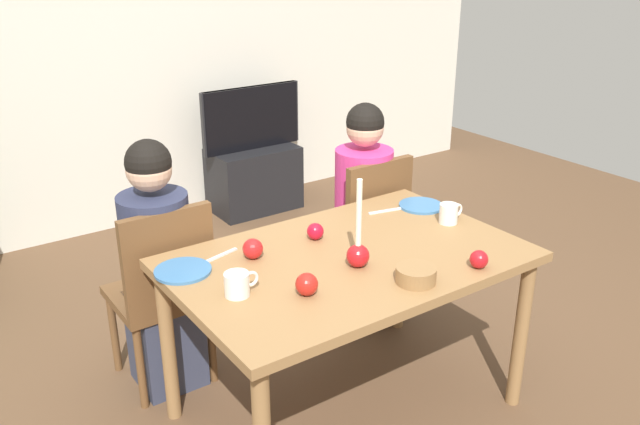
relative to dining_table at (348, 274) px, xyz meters
name	(u,v)px	position (x,y,z in m)	size (l,w,h in m)	color
ground_plane	(346,408)	(0.00, 0.00, -0.67)	(7.68, 7.68, 0.00)	brown
back_wall	(113,40)	(0.00, 2.60, 0.63)	(6.40, 0.10, 2.60)	beige
dining_table	(348,274)	(0.00, 0.00, 0.00)	(1.40, 0.90, 0.75)	olive
chair_left	(163,286)	(-0.55, 0.61, -0.15)	(0.40, 0.40, 0.90)	brown
chair_right	(366,227)	(0.58, 0.61, -0.15)	(0.40, 0.40, 0.90)	brown
person_left_child	(159,272)	(-0.55, 0.64, -0.10)	(0.30, 0.30, 1.17)	#33384C
person_right_child	(363,215)	(0.58, 0.64, -0.10)	(0.30, 0.30, 1.17)	#33384C
tv_stand	(254,179)	(0.85, 2.30, -0.43)	(0.64, 0.40, 0.48)	black
tv	(251,118)	(0.85, 2.30, 0.04)	(0.79, 0.05, 0.46)	black
candle_centerpiece	(358,249)	(-0.03, -0.09, 0.16)	(0.09, 0.09, 0.36)	red
plate_left	(183,271)	(-0.60, 0.25, 0.09)	(0.22, 0.22, 0.01)	teal
plate_right	(421,206)	(0.60, 0.22, 0.09)	(0.21, 0.21, 0.01)	teal
mug_left	(238,284)	(-0.51, -0.03, 0.13)	(0.13, 0.09, 0.09)	silver
mug_right	(449,213)	(0.57, 0.01, 0.13)	(0.13, 0.08, 0.09)	silver
fork_left	(219,256)	(-0.43, 0.29, 0.09)	(0.18, 0.01, 0.01)	silver
fork_right	(386,211)	(0.43, 0.27, 0.09)	(0.18, 0.01, 0.01)	silver
bowl_walnuts	(416,275)	(0.07, -0.32, 0.11)	(0.15, 0.15, 0.06)	olive
apple_near_candle	(315,231)	(-0.02, 0.21, 0.12)	(0.07, 0.07, 0.07)	red
apple_by_left_plate	(253,249)	(-0.32, 0.20, 0.12)	(0.08, 0.08, 0.08)	red
apple_by_right_mug	(479,259)	(0.35, -0.37, 0.12)	(0.07, 0.07, 0.07)	red
apple_far_edge	(307,284)	(-0.31, -0.17, 0.12)	(0.08, 0.08, 0.08)	#B01C16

